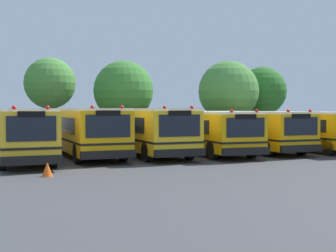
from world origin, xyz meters
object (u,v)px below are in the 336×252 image
object	(u,v)px
school_bus_2	(145,129)
tree_4	(262,90)
school_bus_1	(86,130)
tree_1	(51,84)
school_bus_3	(201,130)
tree_3	(230,90)
school_bus_5	(300,128)
school_bus_4	(249,129)
traffic_cone	(47,169)
tree_2	(124,90)
school_bus_0	(20,131)

from	to	relation	value
school_bus_2	tree_4	world-z (taller)	tree_4
school_bus_2	tree_4	distance (m)	16.80
school_bus_1	tree_1	world-z (taller)	tree_1
school_bus_3	school_bus_1	bearing A→B (deg)	1.61
tree_3	school_bus_5	bearing A→B (deg)	-88.72
school_bus_4	tree_4	distance (m)	11.91
traffic_cone	tree_4	bearing A→B (deg)	39.80
tree_1	tree_2	bearing A→B (deg)	-14.17
school_bus_4	traffic_cone	xyz separation A→B (m)	(-12.94, -6.99, -1.08)
school_bus_1	school_bus_3	distance (m)	6.85
school_bus_0	school_bus_1	world-z (taller)	school_bus_1
school_bus_1	traffic_cone	distance (m)	7.58
school_bus_5	school_bus_4	bearing A→B (deg)	-6.57
tree_1	tree_4	world-z (taller)	tree_1
tree_2	school_bus_0	bearing A→B (deg)	-130.30
school_bus_4	tree_2	size ratio (longest dim) A/B	1.65
school_bus_0	tree_3	size ratio (longest dim) A/B	1.79
tree_1	school_bus_4	bearing A→B (deg)	-44.95
school_bus_1	school_bus_4	world-z (taller)	school_bus_1
school_bus_5	tree_2	size ratio (longest dim) A/B	1.79
school_bus_4	tree_4	xyz separation A→B (m)	(6.73, 9.40, 2.84)
school_bus_2	school_bus_5	xyz separation A→B (m)	(10.28, -0.15, -0.10)
school_bus_5	tree_2	world-z (taller)	tree_2
school_bus_5	tree_1	world-z (taller)	tree_1
school_bus_5	school_bus_2	bearing A→B (deg)	-2.21
school_bus_3	tree_4	xyz separation A→B (m)	(10.02, 9.38, 2.84)
school_bus_3	traffic_cone	world-z (taller)	school_bus_3
school_bus_5	tree_4	xyz separation A→B (m)	(3.25, 9.72, 2.85)
school_bus_1	tree_3	size ratio (longest dim) A/B	1.48
school_bus_2	tree_2	distance (m)	9.96
tree_2	tree_3	xyz separation A→B (m)	(8.71, -0.69, 0.08)
school_bus_1	tree_1	size ratio (longest dim) A/B	1.49
school_bus_1	school_bus_2	xyz separation A→B (m)	(3.33, -0.12, -0.00)
school_bus_1	tree_4	bearing A→B (deg)	-152.30
school_bus_2	tree_3	distance (m)	13.66
tree_1	tree_4	size ratio (longest dim) A/B	1.04
school_bus_2	tree_2	size ratio (longest dim) A/B	1.61
tree_3	school_bus_1	bearing A→B (deg)	-146.97
tree_3	traffic_cone	size ratio (longest dim) A/B	11.76
school_bus_1	school_bus_2	world-z (taller)	school_bus_1
school_bus_0	school_bus_4	size ratio (longest dim) A/B	1.12
tree_3	school_bus_3	bearing A→B (deg)	-127.19
school_bus_0	tree_4	world-z (taller)	tree_4
school_bus_1	tree_3	world-z (taller)	tree_3
school_bus_0	school_bus_1	xyz separation A→B (m)	(3.43, 0.18, 0.01)
school_bus_1	tree_4	distance (m)	19.53
school_bus_1	school_bus_3	world-z (taller)	school_bus_1
school_bus_0	tree_2	distance (m)	12.84
school_bus_1	tree_2	world-z (taller)	tree_2
school_bus_2	school_bus_0	bearing A→B (deg)	-0.72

